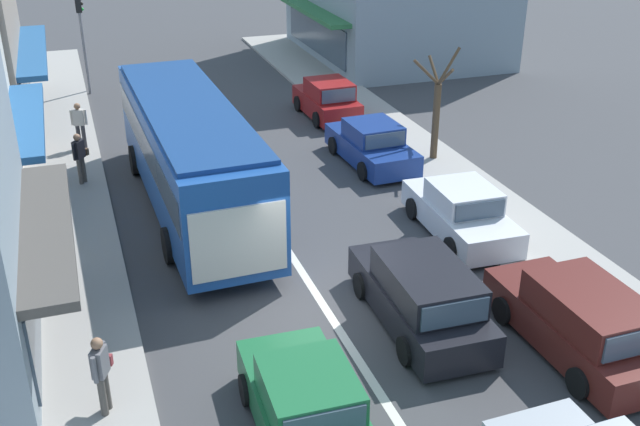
{
  "coord_description": "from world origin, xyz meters",
  "views": [
    {
      "loc": [
        -4.9,
        -13.74,
        9.5
      ],
      "look_at": [
        0.74,
        2.6,
        1.2
      ],
      "focal_mm": 42.0,
      "sensor_mm": 36.0,
      "label": 1
    }
  ],
  "objects_px": {
    "sedan_behind_bus_mid": "(308,410)",
    "parked_hatchback_kerb_rear": "(327,100)",
    "wagon_adjacent_lane_lead": "(421,295)",
    "pedestrian_browsing_midblock": "(101,370)",
    "parked_sedan_kerb_second": "(461,212)",
    "parked_sedan_kerb_third": "(372,145)",
    "city_bus": "(190,149)",
    "pedestrian_far_walker": "(79,123)",
    "traffic_light_downstreet": "(82,28)",
    "parked_wagon_kerb_front": "(580,321)",
    "pedestrian_with_handbag_near": "(80,155)",
    "street_tree_right": "(436,111)"
  },
  "relations": [
    {
      "from": "city_bus",
      "to": "sedan_behind_bus_mid",
      "type": "relative_size",
      "value": 2.56
    },
    {
      "from": "parked_sedan_kerb_third",
      "to": "pedestrian_with_handbag_near",
      "type": "distance_m",
      "value": 9.44
    },
    {
      "from": "wagon_adjacent_lane_lead",
      "to": "traffic_light_downstreet",
      "type": "distance_m",
      "value": 21.86
    },
    {
      "from": "wagon_adjacent_lane_lead",
      "to": "pedestrian_browsing_midblock",
      "type": "height_order",
      "value": "pedestrian_browsing_midblock"
    },
    {
      "from": "parked_wagon_kerb_front",
      "to": "parked_hatchback_kerb_rear",
      "type": "bearing_deg",
      "value": 89.09
    },
    {
      "from": "parked_sedan_kerb_third",
      "to": "parked_hatchback_kerb_rear",
      "type": "bearing_deg",
      "value": 87.3
    },
    {
      "from": "city_bus",
      "to": "street_tree_right",
      "type": "relative_size",
      "value": 2.81
    },
    {
      "from": "parked_sedan_kerb_third",
      "to": "street_tree_right",
      "type": "relative_size",
      "value": 1.1
    },
    {
      "from": "parked_sedan_kerb_second",
      "to": "street_tree_right",
      "type": "distance_m",
      "value": 5.6
    },
    {
      "from": "traffic_light_downstreet",
      "to": "pedestrian_browsing_midblock",
      "type": "bearing_deg",
      "value": -92.71
    },
    {
      "from": "city_bus",
      "to": "parked_wagon_kerb_front",
      "type": "xyz_separation_m",
      "value": [
        6.34,
        -9.66,
        -1.14
      ]
    },
    {
      "from": "sedan_behind_bus_mid",
      "to": "street_tree_right",
      "type": "relative_size",
      "value": 1.1
    },
    {
      "from": "parked_sedan_kerb_second",
      "to": "pedestrian_browsing_midblock",
      "type": "relative_size",
      "value": 2.61
    },
    {
      "from": "pedestrian_browsing_midblock",
      "to": "pedestrian_with_handbag_near",
      "type": "bearing_deg",
      "value": 89.03
    },
    {
      "from": "parked_wagon_kerb_front",
      "to": "parked_sedan_kerb_second",
      "type": "xyz_separation_m",
      "value": [
        0.3,
        5.63,
        -0.08
      ]
    },
    {
      "from": "street_tree_right",
      "to": "pedestrian_with_handbag_near",
      "type": "xyz_separation_m",
      "value": [
        -11.46,
        1.62,
        -0.71
      ]
    },
    {
      "from": "sedan_behind_bus_mid",
      "to": "parked_sedan_kerb_third",
      "type": "xyz_separation_m",
      "value": [
        6.19,
        11.96,
        0.0
      ]
    },
    {
      "from": "sedan_behind_bus_mid",
      "to": "parked_hatchback_kerb_rear",
      "type": "bearing_deg",
      "value": 69.38
    },
    {
      "from": "city_bus",
      "to": "parked_hatchback_kerb_rear",
      "type": "xyz_separation_m",
      "value": [
        6.6,
        6.79,
        -1.17
      ]
    },
    {
      "from": "sedan_behind_bus_mid",
      "to": "parked_wagon_kerb_front",
      "type": "xyz_separation_m",
      "value": [
        6.18,
        0.66,
        0.08
      ]
    },
    {
      "from": "parked_wagon_kerb_front",
      "to": "pedestrian_with_handbag_near",
      "type": "xyz_separation_m",
      "value": [
        -9.34,
        12.43,
        0.32
      ]
    },
    {
      "from": "city_bus",
      "to": "pedestrian_far_walker",
      "type": "distance_m",
      "value": 6.72
    },
    {
      "from": "parked_hatchback_kerb_rear",
      "to": "street_tree_right",
      "type": "height_order",
      "value": "street_tree_right"
    },
    {
      "from": "parked_sedan_kerb_second",
      "to": "pedestrian_far_walker",
      "type": "relative_size",
      "value": 2.61
    },
    {
      "from": "parked_sedan_kerb_second",
      "to": "parked_sedan_kerb_third",
      "type": "relative_size",
      "value": 1.0
    },
    {
      "from": "parked_sedan_kerb_second",
      "to": "pedestrian_far_walker",
      "type": "xyz_separation_m",
      "value": [
        -9.5,
        10.05,
        0.4
      ]
    },
    {
      "from": "parked_hatchback_kerb_rear",
      "to": "pedestrian_browsing_midblock",
      "type": "bearing_deg",
      "value": -122.6
    },
    {
      "from": "parked_hatchback_kerb_rear",
      "to": "pedestrian_far_walker",
      "type": "relative_size",
      "value": 2.3
    },
    {
      "from": "parked_wagon_kerb_front",
      "to": "pedestrian_with_handbag_near",
      "type": "distance_m",
      "value": 15.56
    },
    {
      "from": "wagon_adjacent_lane_lead",
      "to": "parked_hatchback_kerb_rear",
      "type": "relative_size",
      "value": 1.22
    },
    {
      "from": "pedestrian_far_walker",
      "to": "parked_sedan_kerb_third",
      "type": "bearing_deg",
      "value": -25.48
    },
    {
      "from": "parked_sedan_kerb_second",
      "to": "pedestrian_with_handbag_near",
      "type": "relative_size",
      "value": 2.61
    },
    {
      "from": "sedan_behind_bus_mid",
      "to": "parked_hatchback_kerb_rear",
      "type": "distance_m",
      "value": 18.28
    },
    {
      "from": "city_bus",
      "to": "wagon_adjacent_lane_lead",
      "type": "bearing_deg",
      "value": -64.44
    },
    {
      "from": "wagon_adjacent_lane_lead",
      "to": "pedestrian_with_handbag_near",
      "type": "relative_size",
      "value": 2.79
    },
    {
      "from": "sedan_behind_bus_mid",
      "to": "parked_sedan_kerb_second",
      "type": "relative_size",
      "value": 1.0
    },
    {
      "from": "wagon_adjacent_lane_lead",
      "to": "parked_sedan_kerb_second",
      "type": "height_order",
      "value": "wagon_adjacent_lane_lead"
    },
    {
      "from": "sedan_behind_bus_mid",
      "to": "parked_sedan_kerb_second",
      "type": "xyz_separation_m",
      "value": [
        6.48,
        6.3,
        0.0
      ]
    },
    {
      "from": "street_tree_right",
      "to": "pedestrian_far_walker",
      "type": "height_order",
      "value": "street_tree_right"
    },
    {
      "from": "parked_sedan_kerb_second",
      "to": "traffic_light_downstreet",
      "type": "relative_size",
      "value": 1.01
    },
    {
      "from": "sedan_behind_bus_mid",
      "to": "parked_wagon_kerb_front",
      "type": "height_order",
      "value": "parked_wagon_kerb_front"
    },
    {
      "from": "wagon_adjacent_lane_lead",
      "to": "pedestrian_browsing_midblock",
      "type": "distance_m",
      "value": 6.93
    },
    {
      "from": "pedestrian_far_walker",
      "to": "parked_hatchback_kerb_rear",
      "type": "bearing_deg",
      "value": 4.62
    },
    {
      "from": "parked_sedan_kerb_second",
      "to": "pedestrian_far_walker",
      "type": "bearing_deg",
      "value": 133.38
    },
    {
      "from": "city_bus",
      "to": "parked_hatchback_kerb_rear",
      "type": "bearing_deg",
      "value": 45.84
    },
    {
      "from": "sedan_behind_bus_mid",
      "to": "pedestrian_with_handbag_near",
      "type": "height_order",
      "value": "pedestrian_with_handbag_near"
    },
    {
      "from": "city_bus",
      "to": "traffic_light_downstreet",
      "type": "xyz_separation_m",
      "value": [
        -2.17,
        13.3,
        0.97
      ]
    },
    {
      "from": "street_tree_right",
      "to": "pedestrian_far_walker",
      "type": "distance_m",
      "value": 12.33
    },
    {
      "from": "parked_hatchback_kerb_rear",
      "to": "pedestrian_browsing_midblock",
      "type": "height_order",
      "value": "pedestrian_browsing_midblock"
    },
    {
      "from": "city_bus",
      "to": "pedestrian_with_handbag_near",
      "type": "relative_size",
      "value": 6.7
    }
  ]
}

